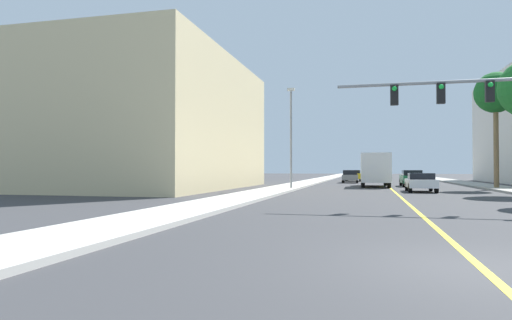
% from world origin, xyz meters
% --- Properties ---
extents(ground, '(192.00, 192.00, 0.00)m').
position_xyz_m(ground, '(0.00, 42.00, 0.00)').
color(ground, '#38383A').
extents(sidewalk_left, '(2.72, 168.00, 0.15)m').
position_xyz_m(sidewalk_left, '(-8.28, 42.00, 0.07)').
color(sidewalk_left, beige).
rests_on(sidewalk_left, ground).
extents(sidewalk_right, '(2.72, 168.00, 0.15)m').
position_xyz_m(sidewalk_right, '(8.28, 42.00, 0.07)').
color(sidewalk_right, '#9E9B93').
rests_on(sidewalk_right, ground).
extents(lane_marking_center, '(0.16, 144.00, 0.01)m').
position_xyz_m(lane_marking_center, '(0.00, 42.00, 0.00)').
color(lane_marking_center, yellow).
rests_on(lane_marking_center, ground).
extents(building_left_near, '(12.38, 21.90, 10.54)m').
position_xyz_m(building_left_near, '(-18.36, 26.01, 5.27)').
color(building_left_near, beige).
rests_on(building_left_near, ground).
extents(traffic_signal_mast, '(10.45, 0.36, 5.51)m').
position_xyz_m(traffic_signal_mast, '(3.61, 11.49, 4.23)').
color(traffic_signal_mast, gray).
rests_on(traffic_signal_mast, sidewalk_right).
extents(street_lamp, '(0.56, 0.28, 7.57)m').
position_xyz_m(street_lamp, '(-7.42, 25.53, 4.35)').
color(street_lamp, gray).
rests_on(street_lamp, sidewalk_left).
extents(palm_far, '(3.17, 3.17, 8.98)m').
position_xyz_m(palm_far, '(7.89, 30.33, 7.43)').
color(palm_far, brown).
rests_on(palm_far, sidewalk_right).
extents(car_gray, '(1.84, 3.85, 1.44)m').
position_xyz_m(car_gray, '(-3.76, 43.80, 0.75)').
color(car_gray, slate).
rests_on(car_gray, ground).
extents(car_yellow, '(1.96, 4.55, 1.41)m').
position_xyz_m(car_yellow, '(-3.59, 50.84, 0.76)').
color(car_yellow, gold).
rests_on(car_yellow, ground).
extents(car_green, '(1.86, 4.40, 1.47)m').
position_xyz_m(car_green, '(2.02, 34.54, 0.76)').
color(car_green, '#196638').
rests_on(car_green, ground).
extents(car_white, '(1.87, 3.96, 1.30)m').
position_xyz_m(car_white, '(1.75, 24.83, 0.68)').
color(car_white, white).
rests_on(car_white, ground).
extents(delivery_truck, '(2.57, 7.46, 2.92)m').
position_xyz_m(delivery_truck, '(-1.19, 33.02, 1.57)').
color(delivery_truck, silver).
rests_on(delivery_truck, ground).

